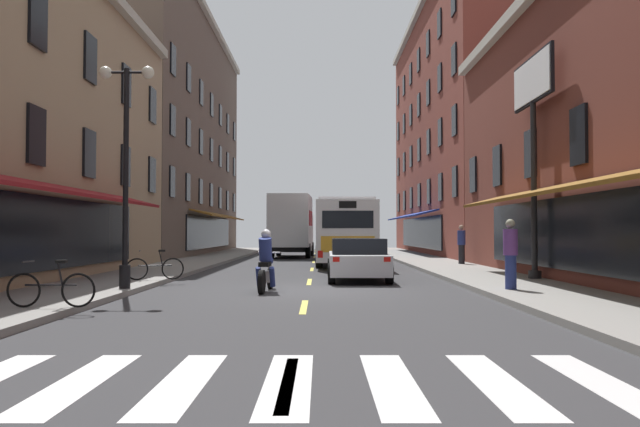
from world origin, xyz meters
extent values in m
cube|color=#333335|center=(0.00, 0.00, -0.05)|extent=(34.80, 80.00, 0.10)
cube|color=#DBCC4C|center=(0.00, -10.00, 0.00)|extent=(0.14, 2.40, 0.01)
cube|color=#DBCC4C|center=(0.00, -3.50, 0.00)|extent=(0.14, 2.40, 0.01)
cube|color=#DBCC4C|center=(0.00, 3.00, 0.00)|extent=(0.14, 2.40, 0.01)
cube|color=#DBCC4C|center=(0.00, 9.50, 0.00)|extent=(0.14, 2.40, 0.01)
cube|color=#DBCC4C|center=(0.00, 16.00, 0.00)|extent=(0.14, 2.40, 0.01)
cube|color=#DBCC4C|center=(0.00, 22.50, 0.00)|extent=(0.14, 2.40, 0.01)
cube|color=#DBCC4C|center=(0.00, 29.00, 0.00)|extent=(0.14, 2.40, 0.01)
cube|color=#DBCC4C|center=(0.00, 35.50, 0.00)|extent=(0.14, 2.40, 0.01)
cube|color=silver|center=(-2.20, -10.00, 0.00)|extent=(0.50, 2.80, 0.01)
cube|color=silver|center=(-1.10, -10.00, 0.00)|extent=(0.50, 2.80, 0.01)
cube|color=silver|center=(0.00, -10.00, 0.00)|extent=(0.50, 2.80, 0.01)
cube|color=silver|center=(1.10, -10.00, 0.00)|extent=(0.50, 2.80, 0.01)
cube|color=silver|center=(2.20, -10.00, 0.00)|extent=(0.50, 2.80, 0.01)
cube|color=silver|center=(3.30, -10.00, 0.00)|extent=(0.50, 2.80, 0.01)
cube|color=gray|center=(-5.90, 0.00, 0.07)|extent=(3.00, 80.00, 0.14)
cube|color=gray|center=(5.90, 0.00, 0.07)|extent=(3.00, 80.00, 0.14)
cube|color=black|center=(-7.36, 0.00, 1.55)|extent=(0.10, 16.00, 2.10)
cube|color=maroon|center=(-6.65, 0.00, 2.75)|extent=(1.38, 14.93, 0.44)
cube|color=black|center=(-7.36, 0.00, 4.20)|extent=(0.10, 1.00, 1.60)
cube|color=black|center=(-7.36, 3.81, 4.20)|extent=(0.10, 1.00, 1.60)
cube|color=black|center=(-7.36, 7.62, 4.20)|extent=(0.10, 1.00, 1.60)
cube|color=black|center=(-7.36, 11.43, 4.20)|extent=(0.10, 1.00, 1.60)
cube|color=black|center=(-7.36, 0.00, 7.40)|extent=(0.10, 1.00, 1.60)
cube|color=black|center=(-7.36, 3.81, 7.40)|extent=(0.10, 1.00, 1.60)
cube|color=black|center=(-7.36, 7.62, 7.40)|extent=(0.10, 1.00, 1.60)
cube|color=black|center=(-7.36, 11.43, 7.40)|extent=(0.10, 1.00, 1.60)
cube|color=brown|center=(-11.40, 26.67, 8.36)|extent=(8.00, 26.57, 16.71)
cube|color=#B2AD9E|center=(-7.30, 26.67, 16.36)|extent=(0.44, 26.07, 0.40)
cube|color=black|center=(-7.36, 26.67, 1.55)|extent=(0.10, 16.00, 2.10)
cube|color=brown|center=(-6.65, 26.67, 2.75)|extent=(1.38, 14.93, 0.44)
cube|color=black|center=(-7.36, 15.24, 4.20)|extent=(0.10, 1.00, 1.60)
cube|color=black|center=(-7.36, 19.05, 4.20)|extent=(0.10, 1.00, 1.60)
cube|color=black|center=(-7.36, 22.86, 4.20)|extent=(0.10, 1.00, 1.60)
cube|color=black|center=(-7.36, 26.67, 4.20)|extent=(0.10, 1.00, 1.60)
cube|color=black|center=(-7.36, 30.48, 4.20)|extent=(0.10, 1.00, 1.60)
cube|color=black|center=(-7.36, 34.29, 4.20)|extent=(0.10, 1.00, 1.60)
cube|color=black|center=(-7.36, 38.10, 4.20)|extent=(0.10, 1.00, 1.60)
cube|color=black|center=(-7.36, 15.24, 7.40)|extent=(0.10, 1.00, 1.60)
cube|color=black|center=(-7.36, 19.05, 7.40)|extent=(0.10, 1.00, 1.60)
cube|color=black|center=(-7.36, 22.86, 7.40)|extent=(0.10, 1.00, 1.60)
cube|color=black|center=(-7.36, 26.67, 7.40)|extent=(0.10, 1.00, 1.60)
cube|color=black|center=(-7.36, 30.48, 7.40)|extent=(0.10, 1.00, 1.60)
cube|color=black|center=(-7.36, 34.29, 7.40)|extent=(0.10, 1.00, 1.60)
cube|color=black|center=(-7.36, 38.10, 7.40)|extent=(0.10, 1.00, 1.60)
cube|color=black|center=(-7.36, 15.24, 10.60)|extent=(0.10, 1.00, 1.60)
cube|color=black|center=(-7.36, 19.05, 10.60)|extent=(0.10, 1.00, 1.60)
cube|color=black|center=(-7.36, 22.86, 10.60)|extent=(0.10, 1.00, 1.60)
cube|color=black|center=(-7.36, 26.67, 10.60)|extent=(0.10, 1.00, 1.60)
cube|color=black|center=(-7.36, 30.48, 10.60)|extent=(0.10, 1.00, 1.60)
cube|color=black|center=(-7.36, 34.29, 10.60)|extent=(0.10, 1.00, 1.60)
cube|color=black|center=(-7.36, 38.10, 10.60)|extent=(0.10, 1.00, 1.60)
cube|color=black|center=(7.36, 0.00, 1.55)|extent=(0.10, 16.00, 2.10)
cube|color=brown|center=(6.65, 0.00, 2.75)|extent=(1.38, 14.93, 0.44)
cube|color=black|center=(7.36, 0.00, 4.20)|extent=(0.10, 1.00, 1.60)
cube|color=black|center=(7.36, 3.81, 4.20)|extent=(0.10, 1.00, 1.60)
cube|color=black|center=(7.36, 7.62, 4.20)|extent=(0.10, 1.00, 1.60)
cube|color=black|center=(7.36, 11.43, 4.20)|extent=(0.10, 1.00, 1.60)
cube|color=brown|center=(11.40, 26.67, 8.77)|extent=(8.00, 26.57, 17.53)
cube|color=#B2AD9E|center=(7.30, 26.67, 17.18)|extent=(0.44, 26.07, 0.40)
cube|color=black|center=(7.36, 26.67, 1.55)|extent=(0.10, 16.00, 2.10)
cube|color=navy|center=(6.65, 26.67, 2.75)|extent=(1.38, 14.93, 0.44)
cube|color=black|center=(7.36, 15.24, 4.20)|extent=(0.10, 1.00, 1.60)
cube|color=black|center=(7.36, 19.05, 4.20)|extent=(0.10, 1.00, 1.60)
cube|color=black|center=(7.36, 22.86, 4.20)|extent=(0.10, 1.00, 1.60)
cube|color=black|center=(7.36, 26.67, 4.20)|extent=(0.10, 1.00, 1.60)
cube|color=black|center=(7.36, 30.48, 4.20)|extent=(0.10, 1.00, 1.60)
cube|color=black|center=(7.36, 34.29, 4.20)|extent=(0.10, 1.00, 1.60)
cube|color=black|center=(7.36, 38.10, 4.20)|extent=(0.10, 1.00, 1.60)
cube|color=black|center=(7.36, 15.24, 7.40)|extent=(0.10, 1.00, 1.60)
cube|color=black|center=(7.36, 19.05, 7.40)|extent=(0.10, 1.00, 1.60)
cube|color=black|center=(7.36, 22.86, 7.40)|extent=(0.10, 1.00, 1.60)
cube|color=black|center=(7.36, 26.67, 7.40)|extent=(0.10, 1.00, 1.60)
cube|color=black|center=(7.36, 30.48, 7.40)|extent=(0.10, 1.00, 1.60)
cube|color=black|center=(7.36, 34.29, 7.40)|extent=(0.10, 1.00, 1.60)
cube|color=black|center=(7.36, 38.10, 7.40)|extent=(0.10, 1.00, 1.60)
cube|color=black|center=(7.36, 15.24, 10.60)|extent=(0.10, 1.00, 1.60)
cube|color=black|center=(7.36, 19.05, 10.60)|extent=(0.10, 1.00, 1.60)
cube|color=black|center=(7.36, 22.86, 10.60)|extent=(0.10, 1.00, 1.60)
cube|color=black|center=(7.36, 26.67, 10.60)|extent=(0.10, 1.00, 1.60)
cube|color=black|center=(7.36, 30.48, 10.60)|extent=(0.10, 1.00, 1.60)
cube|color=black|center=(7.36, 34.29, 10.60)|extent=(0.10, 1.00, 1.60)
cube|color=black|center=(7.36, 38.10, 10.60)|extent=(0.10, 1.00, 1.60)
cube|color=black|center=(7.36, 19.05, 13.80)|extent=(0.10, 1.00, 1.60)
cube|color=black|center=(7.36, 22.86, 13.80)|extent=(0.10, 1.00, 1.60)
cube|color=black|center=(7.36, 26.67, 13.80)|extent=(0.10, 1.00, 1.60)
cube|color=black|center=(7.36, 30.48, 13.80)|extent=(0.10, 1.00, 1.60)
cube|color=black|center=(7.36, 34.29, 13.80)|extent=(0.10, 1.00, 1.60)
cube|color=black|center=(7.36, 38.10, 13.80)|extent=(0.10, 1.00, 1.60)
cylinder|color=black|center=(7.05, 2.63, 2.93)|extent=(0.18, 0.18, 5.57)
cylinder|color=black|center=(7.05, 2.63, 0.26)|extent=(0.40, 0.40, 0.24)
cube|color=black|center=(7.05, 2.63, 6.38)|extent=(0.10, 3.35, 1.48)
cube|color=white|center=(6.99, 2.63, 6.38)|extent=(0.04, 3.19, 1.32)
cube|color=white|center=(7.11, 2.63, 6.38)|extent=(0.04, 3.19, 1.32)
cube|color=silver|center=(1.51, 13.72, 1.63)|extent=(2.66, 11.63, 2.55)
cube|color=silver|center=(1.51, 13.72, 2.96)|extent=(2.45, 10.43, 0.16)
cube|color=black|center=(1.51, 14.02, 1.80)|extent=(2.68, 9.24, 0.96)
cube|color=#193899|center=(1.51, 13.72, 0.60)|extent=(2.69, 11.23, 0.36)
cube|color=black|center=(1.56, 19.48, 1.80)|extent=(2.25, 0.14, 1.10)
cube|color=black|center=(1.45, 7.96, 2.09)|extent=(2.05, 0.14, 0.70)
cube|color=gold|center=(1.45, 7.95, 1.10)|extent=(2.15, 0.12, 0.64)
cube|color=black|center=(1.45, 7.95, 2.68)|extent=(0.70, 0.11, 0.28)
cube|color=red|center=(0.35, 7.95, 0.70)|extent=(0.20, 0.08, 0.28)
cube|color=red|center=(2.54, 7.92, 0.70)|extent=(0.20, 0.08, 0.28)
cylinder|color=black|center=(0.37, 17.54, 0.50)|extent=(0.31, 1.00, 1.00)
cylinder|color=black|center=(2.72, 17.51, 0.50)|extent=(0.31, 1.00, 1.00)
cylinder|color=black|center=(0.30, 10.43, 0.50)|extent=(0.31, 1.00, 1.00)
cylinder|color=black|center=(2.65, 10.40, 0.50)|extent=(0.31, 1.00, 1.00)
cube|color=white|center=(-1.32, 24.61, 1.55)|extent=(2.38, 2.18, 2.40)
cube|color=black|center=(-1.28, 25.62, 2.40)|extent=(2.00, 0.18, 0.80)
cube|color=silver|center=(-1.45, 21.12, 2.26)|extent=(2.58, 4.99, 3.12)
cube|color=maroon|center=(-0.23, 21.07, 2.42)|extent=(0.17, 2.94, 0.90)
cube|color=black|center=(-1.41, 22.16, 0.55)|extent=(2.15, 6.66, 0.24)
cylinder|color=black|center=(-2.43, 24.45, 0.45)|extent=(0.31, 0.91, 0.90)
cylinder|color=black|center=(-0.23, 24.37, 0.45)|extent=(0.31, 0.91, 0.90)
cylinder|color=black|center=(-2.58, 20.42, 0.45)|extent=(0.31, 0.91, 0.90)
cylinder|color=black|center=(-0.38, 20.34, 0.45)|extent=(0.31, 0.91, 0.90)
cube|color=navy|center=(-1.71, 34.02, 0.56)|extent=(1.88, 4.44, 0.64)
cube|color=black|center=(-1.71, 33.84, 1.09)|extent=(1.70, 2.40, 0.48)
cube|color=red|center=(-2.47, 31.84, 0.78)|extent=(0.20, 0.06, 0.14)
cube|color=red|center=(-0.99, 31.82, 0.78)|extent=(0.20, 0.06, 0.14)
cylinder|color=black|center=(-2.56, 35.54, 0.32)|extent=(0.23, 0.64, 0.64)
cylinder|color=black|center=(-0.83, 35.52, 0.32)|extent=(0.23, 0.64, 0.64)
cylinder|color=black|center=(-2.59, 32.52, 0.32)|extent=(0.23, 0.64, 0.64)
cylinder|color=black|center=(-0.86, 32.50, 0.32)|extent=(0.23, 0.64, 0.64)
cube|color=silver|center=(1.59, 3.83, 0.56)|extent=(1.90, 4.76, 0.64)
cube|color=black|center=(1.58, 3.64, 1.11)|extent=(1.72, 2.58, 0.52)
cube|color=red|center=(0.81, 1.48, 0.78)|extent=(0.20, 0.06, 0.14)
cube|color=red|center=(2.31, 1.47, 0.78)|extent=(0.20, 0.06, 0.14)
cylinder|color=black|center=(0.72, 5.51, 0.32)|extent=(0.23, 0.64, 0.64)
cylinder|color=black|center=(2.48, 5.49, 0.32)|extent=(0.23, 0.64, 0.64)
cylinder|color=black|center=(0.69, 2.16, 0.32)|extent=(0.23, 0.64, 0.64)
cylinder|color=black|center=(2.45, 2.15, 0.32)|extent=(0.23, 0.64, 0.64)
cylinder|color=black|center=(-1.04, 0.57, 0.31)|extent=(0.15, 0.63, 0.62)
cylinder|color=black|center=(-1.15, -0.87, 0.31)|extent=(0.17, 0.63, 0.62)
cylinder|color=#B2B2B7|center=(-1.05, 0.45, 0.61)|extent=(0.09, 0.33, 0.68)
ellipsoid|color=navy|center=(-1.08, 0.03, 0.81)|extent=(0.36, 0.58, 0.28)
cube|color=black|center=(-1.11, -0.37, 0.74)|extent=(0.30, 0.58, 0.12)
cube|color=#B2B2B7|center=(-1.10, -0.15, 0.40)|extent=(0.27, 0.42, 0.30)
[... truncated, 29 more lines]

